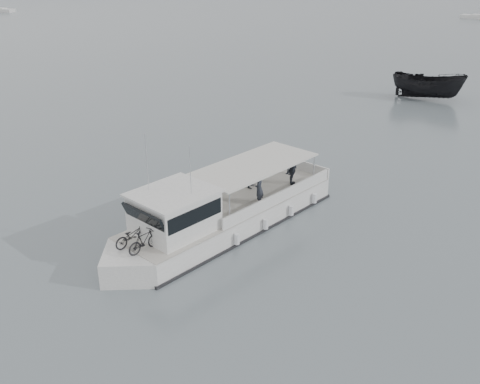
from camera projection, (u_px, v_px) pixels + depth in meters
ground at (204, 242)px, 23.98m from camera, size 1400.00×1400.00×0.00m
tour_boat at (214, 216)px, 24.28m from camera, size 13.29×5.12×5.53m
dark_motorboat at (428, 86)px, 46.98m from camera, size 4.92×6.65×2.42m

